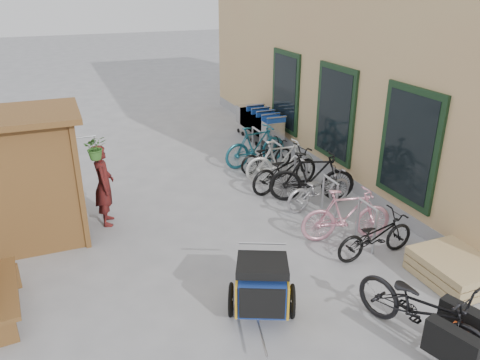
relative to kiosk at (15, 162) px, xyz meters
name	(u,v)px	position (x,y,z in m)	size (l,w,h in m)	color
ground	(246,274)	(3.28, -2.47, -1.55)	(80.00, 80.00, 0.00)	#97979A
building	(408,19)	(9.77, 2.03, 1.94)	(6.07, 13.00, 7.00)	tan
kiosk	(15,162)	(0.00, 0.00, 0.00)	(2.49, 1.65, 2.40)	brown
bike_rack	(300,173)	(5.58, -0.07, -1.04)	(0.05, 5.35, 0.86)	#A5A8AD
pallet_stack	(455,269)	(6.28, -3.87, -1.34)	(1.00, 1.20, 0.40)	tan
shopping_carts	(259,121)	(6.28, 3.73, -0.94)	(0.59, 2.34, 1.06)	silver
child_trailer	(262,284)	(3.10, -3.47, -1.03)	(1.06, 1.59, 0.93)	navy
cargo_bike	(425,311)	(4.81, -4.77, -1.05)	(1.20, 2.04, 1.01)	black
person_kiosk	(104,185)	(1.43, 0.19, -0.74)	(0.59, 0.39, 1.62)	maroon
bike_0	(375,236)	(5.55, -2.79, -1.15)	(0.53, 1.53, 0.80)	black
bike_1	(346,215)	(5.40, -2.12, -1.04)	(0.48, 1.69, 1.02)	pink
bike_2	(319,189)	(5.64, -0.77, -1.13)	(0.56, 1.61, 0.85)	#99989C
bike_3	(312,177)	(5.66, -0.42, -1.00)	(0.52, 1.85, 1.11)	black
bike_4	(285,170)	(5.41, 0.34, -1.07)	(0.64, 1.83, 0.96)	black
bike_5	(280,161)	(5.52, 0.80, -1.04)	(0.48, 1.71, 1.03)	white
bike_6	(267,156)	(5.51, 1.53, -1.15)	(0.53, 1.51, 0.80)	black
bike_7	(256,146)	(5.40, 1.98, -1.02)	(0.50, 1.76, 1.06)	#1C5F73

